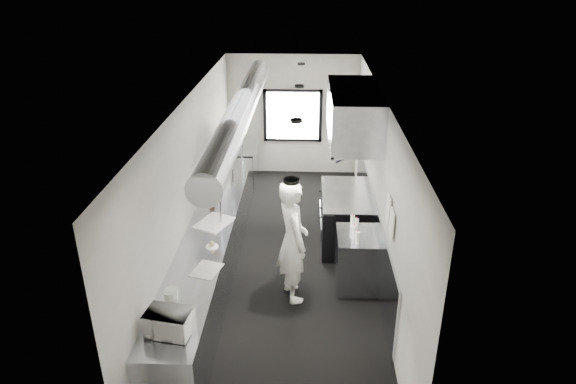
# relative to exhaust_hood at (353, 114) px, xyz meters

# --- Properties ---
(floor) EXTENTS (3.00, 8.00, 0.01)m
(floor) POSITION_rel_exhaust_hood_xyz_m (-1.10, -0.70, -2.39)
(floor) COLOR black
(floor) RESTS_ON ground
(ceiling) EXTENTS (3.00, 8.00, 0.01)m
(ceiling) POSITION_rel_exhaust_hood_xyz_m (-1.10, -0.70, 0.41)
(ceiling) COLOR beige
(ceiling) RESTS_ON wall_back
(wall_back) EXTENTS (3.00, 0.02, 2.80)m
(wall_back) POSITION_rel_exhaust_hood_xyz_m (-1.10, 3.30, -0.99)
(wall_back) COLOR #B7B5AD
(wall_back) RESTS_ON floor
(wall_front) EXTENTS (3.00, 0.02, 2.80)m
(wall_front) POSITION_rel_exhaust_hood_xyz_m (-1.10, -4.70, -0.99)
(wall_front) COLOR #B7B5AD
(wall_front) RESTS_ON floor
(wall_left) EXTENTS (0.02, 8.00, 2.80)m
(wall_left) POSITION_rel_exhaust_hood_xyz_m (-2.60, -0.70, -0.99)
(wall_left) COLOR #B7B5AD
(wall_left) RESTS_ON floor
(wall_right) EXTENTS (0.02, 8.00, 2.80)m
(wall_right) POSITION_rel_exhaust_hood_xyz_m (0.40, -0.70, -0.99)
(wall_right) COLOR #B7B5AD
(wall_right) RESTS_ON floor
(wall_cladding) EXTENTS (0.03, 5.50, 1.10)m
(wall_cladding) POSITION_rel_exhaust_hood_xyz_m (0.38, -0.40, -1.84)
(wall_cladding) COLOR #9A9EA9
(wall_cladding) RESTS_ON wall_right
(hvac_duct) EXTENTS (0.40, 6.40, 0.40)m
(hvac_duct) POSITION_rel_exhaust_hood_xyz_m (-1.80, -0.30, 0.16)
(hvac_duct) COLOR gray
(hvac_duct) RESTS_ON ceiling
(service_window) EXTENTS (1.36, 0.05, 1.25)m
(service_window) POSITION_rel_exhaust_hood_xyz_m (-1.10, 3.26, -0.99)
(service_window) COLOR silver
(service_window) RESTS_ON wall_back
(exhaust_hood) EXTENTS (0.81, 2.20, 0.88)m
(exhaust_hood) POSITION_rel_exhaust_hood_xyz_m (0.00, 0.00, 0.00)
(exhaust_hood) COLOR #9A9EA9
(exhaust_hood) RESTS_ON ceiling
(prep_counter) EXTENTS (0.70, 6.00, 0.90)m
(prep_counter) POSITION_rel_exhaust_hood_xyz_m (-2.25, -1.20, -1.94)
(prep_counter) COLOR #9A9EA9
(prep_counter) RESTS_ON floor
(pass_shelf) EXTENTS (0.45, 3.00, 0.68)m
(pass_shelf) POSITION_rel_exhaust_hood_xyz_m (-2.29, 0.30, -0.86)
(pass_shelf) COLOR #9A9EA9
(pass_shelf) RESTS_ON prep_counter
(range) EXTENTS (0.88, 1.60, 0.94)m
(range) POSITION_rel_exhaust_hood_xyz_m (-0.06, 0.00, -1.92)
(range) COLOR black
(range) RESTS_ON floor
(bottle_station) EXTENTS (0.65, 0.80, 0.90)m
(bottle_station) POSITION_rel_exhaust_hood_xyz_m (0.05, -1.40, -1.94)
(bottle_station) COLOR #9A9EA9
(bottle_station) RESTS_ON floor
(far_work_table) EXTENTS (0.70, 1.20, 0.90)m
(far_work_table) POSITION_rel_exhaust_hood_xyz_m (-2.25, 2.50, -1.94)
(far_work_table) COLOR #9A9EA9
(far_work_table) RESTS_ON floor
(notice_sheet_a) EXTENTS (0.02, 0.28, 0.38)m
(notice_sheet_a) POSITION_rel_exhaust_hood_xyz_m (0.37, -1.90, -0.79)
(notice_sheet_a) COLOR silver
(notice_sheet_a) RESTS_ON wall_right
(notice_sheet_b) EXTENTS (0.02, 0.28, 0.38)m
(notice_sheet_b) POSITION_rel_exhaust_hood_xyz_m (0.37, -2.25, -0.84)
(notice_sheet_b) COLOR silver
(notice_sheet_b) RESTS_ON wall_right
(line_cook) EXTENTS (0.66, 0.81, 1.91)m
(line_cook) POSITION_rel_exhaust_hood_xyz_m (-0.94, -1.72, -1.44)
(line_cook) COLOR white
(line_cook) RESTS_ON floor
(microwave) EXTENTS (0.52, 0.43, 0.28)m
(microwave) POSITION_rel_exhaust_hood_xyz_m (-2.25, -3.71, -1.35)
(microwave) COLOR white
(microwave) RESTS_ON prep_counter
(deli_tub_a) EXTENTS (0.20, 0.20, 0.11)m
(deli_tub_a) POSITION_rel_exhaust_hood_xyz_m (-2.39, -3.05, -1.43)
(deli_tub_a) COLOR #ACB6A8
(deli_tub_a) RESTS_ON prep_counter
(deli_tub_b) EXTENTS (0.17, 0.17, 0.10)m
(deli_tub_b) POSITION_rel_exhaust_hood_xyz_m (-2.41, -3.09, -1.44)
(deli_tub_b) COLOR #ACB6A8
(deli_tub_b) RESTS_ON prep_counter
(newspaper) EXTENTS (0.43, 0.49, 0.01)m
(newspaper) POSITION_rel_exhaust_hood_xyz_m (-2.07, -2.45, -1.49)
(newspaper) COLOR white
(newspaper) RESTS_ON prep_counter
(small_plate) EXTENTS (0.23, 0.23, 0.02)m
(small_plate) POSITION_rel_exhaust_hood_xyz_m (-2.11, -1.84, -1.48)
(small_plate) COLOR white
(small_plate) RESTS_ON prep_counter
(pastry) EXTENTS (0.08, 0.08, 0.08)m
(pastry) POSITION_rel_exhaust_hood_xyz_m (-2.11, -1.84, -1.43)
(pastry) COLOR tan
(pastry) RESTS_ON small_plate
(cutting_board) EXTENTS (0.64, 0.72, 0.02)m
(cutting_board) POSITION_rel_exhaust_hood_xyz_m (-2.21, -1.11, -1.48)
(cutting_board) COLOR white
(cutting_board) RESTS_ON prep_counter
(knife_block) EXTENTS (0.14, 0.21, 0.21)m
(knife_block) POSITION_rel_exhaust_hood_xyz_m (-2.40, -0.23, -1.38)
(knife_block) COLOR brown
(knife_block) RESTS_ON prep_counter
(plate_stack_a) EXTENTS (0.32, 0.32, 0.30)m
(plate_stack_a) POSITION_rel_exhaust_hood_xyz_m (-2.30, -0.39, -0.67)
(plate_stack_a) COLOR white
(plate_stack_a) RESTS_ON pass_shelf
(plate_stack_b) EXTENTS (0.29, 0.29, 0.29)m
(plate_stack_b) POSITION_rel_exhaust_hood_xyz_m (-2.31, -0.01, -0.68)
(plate_stack_b) COLOR white
(plate_stack_b) RESTS_ON pass_shelf
(plate_stack_c) EXTENTS (0.34, 0.34, 0.37)m
(plate_stack_c) POSITION_rel_exhaust_hood_xyz_m (-2.27, 0.63, -0.64)
(plate_stack_c) COLOR white
(plate_stack_c) RESTS_ON pass_shelf
(plate_stack_d) EXTENTS (0.30, 0.30, 0.36)m
(plate_stack_d) POSITION_rel_exhaust_hood_xyz_m (-2.28, 1.03, -0.64)
(plate_stack_d) COLOR white
(plate_stack_d) RESTS_ON pass_shelf
(squeeze_bottle_a) EXTENTS (0.07, 0.07, 0.20)m
(squeeze_bottle_a) POSITION_rel_exhaust_hood_xyz_m (0.01, -1.66, -1.39)
(squeeze_bottle_a) COLOR white
(squeeze_bottle_a) RESTS_ON bottle_station
(squeeze_bottle_b) EXTENTS (0.08, 0.08, 0.20)m
(squeeze_bottle_b) POSITION_rel_exhaust_hood_xyz_m (-0.03, -1.50, -1.39)
(squeeze_bottle_b) COLOR white
(squeeze_bottle_b) RESTS_ON bottle_station
(squeeze_bottle_c) EXTENTS (0.07, 0.07, 0.16)m
(squeeze_bottle_c) POSITION_rel_exhaust_hood_xyz_m (-0.02, -1.41, -1.41)
(squeeze_bottle_c) COLOR white
(squeeze_bottle_c) RESTS_ON bottle_station
(squeeze_bottle_d) EXTENTS (0.08, 0.08, 0.18)m
(squeeze_bottle_d) POSITION_rel_exhaust_hood_xyz_m (0.03, -1.23, -1.40)
(squeeze_bottle_d) COLOR white
(squeeze_bottle_d) RESTS_ON bottle_station
(squeeze_bottle_e) EXTENTS (0.08, 0.08, 0.20)m
(squeeze_bottle_e) POSITION_rel_exhaust_hood_xyz_m (-0.03, -1.15, -1.39)
(squeeze_bottle_e) COLOR white
(squeeze_bottle_e) RESTS_ON bottle_station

